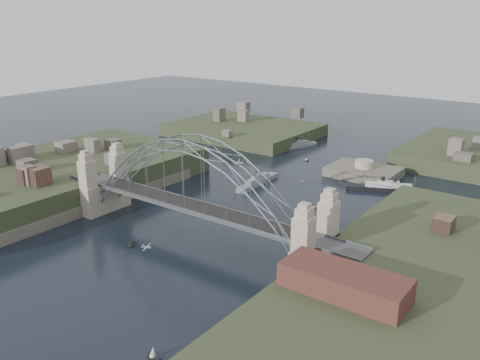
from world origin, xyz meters
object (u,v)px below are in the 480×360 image
naval_cruiser_far (300,145)px  ocean_liner (388,188)px  wharf_shed (344,282)px  bridge (193,190)px  naval_cruiser_near (257,182)px  fort_island (363,177)px

naval_cruiser_far → ocean_liner: size_ratio=0.69×
wharf_shed → naval_cruiser_far: (-68.15, 104.99, -9.12)m
bridge → naval_cruiser_near: bridge is taller
fort_island → wharf_shed: wharf_shed is taller
naval_cruiser_near → naval_cruiser_far: bearing=105.0°
fort_island → ocean_liner: (11.97, -9.78, 1.28)m
wharf_shed → naval_cruiser_far: wharf_shed is taller
wharf_shed → bridge: bearing=162.3°
bridge → naval_cruiser_near: size_ratio=4.10×
fort_island → naval_cruiser_near: (-23.11, -27.77, 1.29)m
naval_cruiser_near → bridge: bearing=-75.3°
wharf_shed → naval_cruiser_far: 125.50m
ocean_liner → naval_cruiser_near: bearing=-152.8°
naval_cruiser_near → ocean_liner: 39.43m
bridge → naval_cruiser_far: (-24.15, 90.99, -11.45)m
fort_island → naval_cruiser_near: size_ratio=1.07×
bridge → naval_cruiser_far: 94.83m
naval_cruiser_far → wharf_shed: bearing=-57.0°
naval_cruiser_near → ocean_liner: naval_cruiser_near is taller
bridge → fort_island: (12.00, 70.00, -12.66)m
bridge → ocean_liner: size_ratio=3.52×
ocean_liner → naval_cruiser_far: bearing=147.4°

